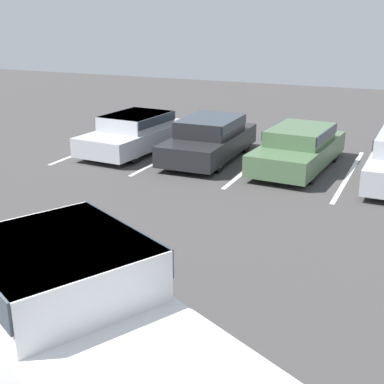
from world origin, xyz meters
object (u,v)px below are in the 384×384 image
(parked_sedan_a, at_px, (136,131))
(parked_sedan_c, at_px, (299,147))
(parked_sedan_b, at_px, (210,137))
(pickup_truck, at_px, (73,322))

(parked_sedan_a, relative_size, parked_sedan_c, 1.00)
(parked_sedan_c, bearing_deg, parked_sedan_a, -84.26)
(parked_sedan_b, bearing_deg, parked_sedan_a, -89.03)
(parked_sedan_a, distance_m, parked_sedan_b, 2.59)
(pickup_truck, height_order, parked_sedan_a, pickup_truck)
(parked_sedan_a, bearing_deg, parked_sedan_b, 96.22)
(parked_sedan_a, bearing_deg, parked_sedan_c, 96.25)
(pickup_truck, relative_size, parked_sedan_b, 1.41)
(parked_sedan_a, bearing_deg, pickup_truck, 30.56)
(pickup_truck, bearing_deg, parked_sedan_a, 143.99)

